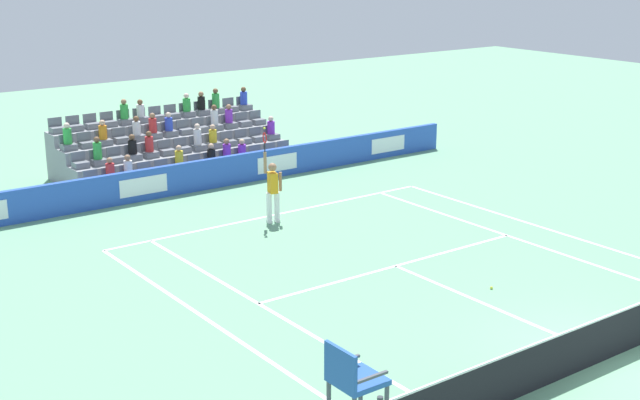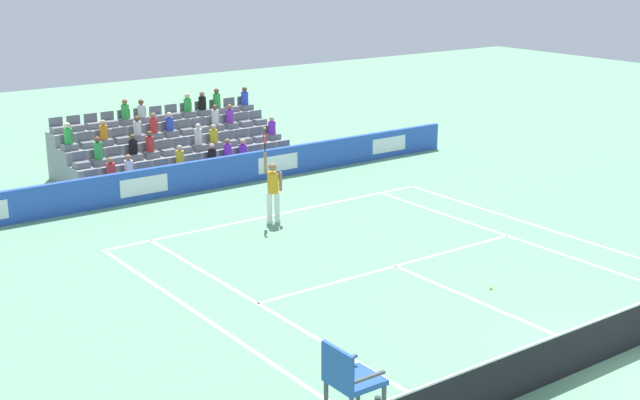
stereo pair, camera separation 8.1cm
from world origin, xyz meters
name	(u,v)px [view 1 (the left image)]	position (x,y,z in m)	size (l,w,h in m)	color
ground_plane	(610,358)	(0.00, 0.00, 0.00)	(80.00, 80.00, 0.00)	#669E77
line_baseline	(276,215)	(0.00, -11.89, 0.00)	(10.97, 0.10, 0.01)	white
line_service	(396,266)	(0.00, -6.40, 0.00)	(8.23, 0.10, 0.01)	white
line_centre_service	(490,306)	(0.00, -3.20, 0.00)	(0.10, 6.40, 0.01)	white
line_singles_sideline_left	(269,310)	(4.12, -5.95, 0.00)	(0.10, 11.89, 0.01)	white
line_singles_sideline_right	(519,240)	(-4.12, -5.95, 0.00)	(0.10, 11.89, 0.01)	white
line_doubles_sideline_left	(216,325)	(5.49, -5.95, 0.00)	(0.10, 11.89, 0.01)	white
line_doubles_sideline_right	(552,230)	(-5.49, -5.95, 0.00)	(0.10, 11.89, 0.01)	white
line_centre_mark	(277,215)	(0.00, -11.79, 0.00)	(0.10, 0.20, 0.01)	white
sponsor_barrier	(212,173)	(0.00, -15.68, 0.51)	(20.30, 0.22, 1.01)	blue
tennis_net	(612,335)	(0.00, 0.00, 0.49)	(11.97, 0.10, 1.07)	#33383D
tennis_player	(273,190)	(0.47, -11.32, 0.99)	(0.51, 0.41, 2.85)	white
umpire_chair	(354,396)	(6.76, 0.37, 1.52)	(0.70, 0.70, 2.34)	#474C54
stadium_stand	(171,152)	(0.00, -18.62, 0.70)	(8.06, 3.80, 2.62)	gray
loose_tennis_ball	(491,288)	(-0.79, -3.88, 0.03)	(0.07, 0.07, 0.07)	#D1E533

